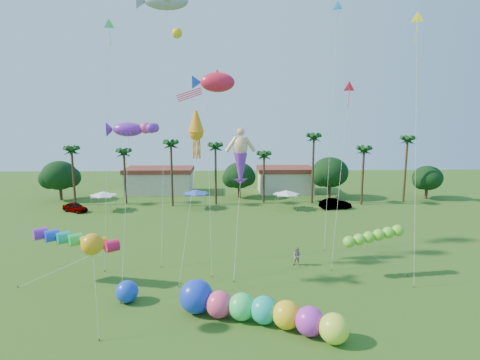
{
  "coord_description": "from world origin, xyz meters",
  "views": [
    {
      "loc": [
        -1.0,
        -20.58,
        14.07
      ],
      "look_at": [
        0.0,
        10.0,
        9.0
      ],
      "focal_mm": 28.0,
      "sensor_mm": 36.0,
      "label": 1
    }
  ],
  "objects_px": {
    "car_b": "(335,204)",
    "caterpillar_inflatable": "(253,309)",
    "blue_ball": "(127,292)",
    "car_a": "(75,207)",
    "spectator_b": "(297,256)"
  },
  "relations": [
    {
      "from": "car_b",
      "to": "caterpillar_inflatable",
      "type": "relative_size",
      "value": 0.42
    },
    {
      "from": "car_b",
      "to": "blue_ball",
      "type": "height_order",
      "value": "blue_ball"
    },
    {
      "from": "car_b",
      "to": "car_a",
      "type": "bearing_deg",
      "value": 83.03
    },
    {
      "from": "car_a",
      "to": "car_b",
      "type": "height_order",
      "value": "car_b"
    },
    {
      "from": "car_a",
      "to": "blue_ball",
      "type": "relative_size",
      "value": 2.42
    },
    {
      "from": "caterpillar_inflatable",
      "to": "car_a",
      "type": "bearing_deg",
      "value": 151.29
    },
    {
      "from": "car_b",
      "to": "blue_ball",
      "type": "relative_size",
      "value": 2.81
    },
    {
      "from": "caterpillar_inflatable",
      "to": "spectator_b",
      "type": "bearing_deg",
      "value": 87.36
    },
    {
      "from": "car_a",
      "to": "caterpillar_inflatable",
      "type": "bearing_deg",
      "value": -112.75
    },
    {
      "from": "spectator_b",
      "to": "blue_ball",
      "type": "relative_size",
      "value": 1.07
    },
    {
      "from": "car_b",
      "to": "blue_ball",
      "type": "distance_m",
      "value": 38.36
    },
    {
      "from": "car_b",
      "to": "blue_ball",
      "type": "xyz_separation_m",
      "value": [
        -24.65,
        -29.4,
        0.06
      ]
    },
    {
      "from": "spectator_b",
      "to": "caterpillar_inflatable",
      "type": "distance_m",
      "value": 11.25
    },
    {
      "from": "car_b",
      "to": "spectator_b",
      "type": "relative_size",
      "value": 2.63
    },
    {
      "from": "spectator_b",
      "to": "car_a",
      "type": "bearing_deg",
      "value": 163.23
    }
  ]
}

